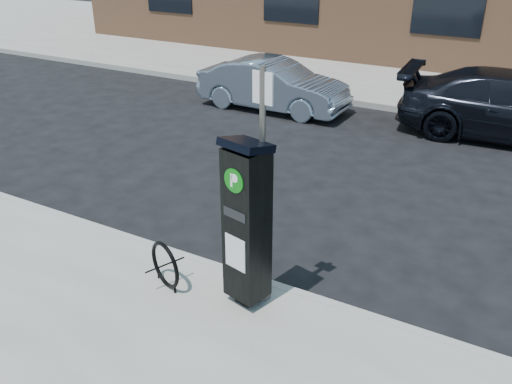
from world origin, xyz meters
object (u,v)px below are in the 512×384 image
Objects in this scene: parking_kiosk at (247,223)px; sign_pole at (262,193)px; car_silver at (273,85)px; bike_rack at (165,265)px.

sign_pole reaches higher than parking_kiosk.
car_silver is (-3.56, 7.03, -0.88)m from sign_pole.
sign_pole is 4.56× the size of bike_rack.
parking_kiosk reaches higher than bike_rack.
bike_rack is at bearing -154.18° from parking_kiosk.
parking_kiosk is at bearing -115.63° from sign_pole.
bike_rack is 0.16× the size of car_silver.
parking_kiosk is at bearing -153.90° from car_silver.
car_silver reaches higher than bike_rack.
car_silver is at bearing 130.20° from bike_rack.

